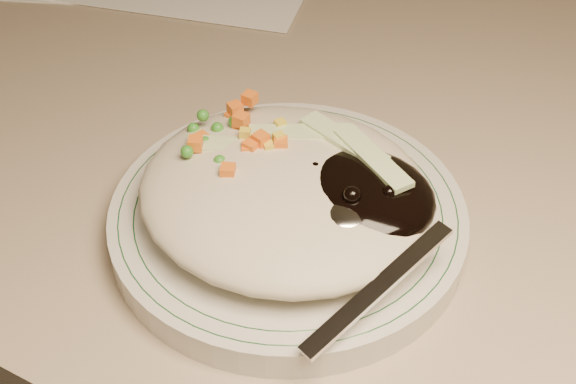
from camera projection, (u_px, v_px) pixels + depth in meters
The scene contains 4 objects.
desk at pixel (462, 300), 0.76m from camera, with size 1.40×0.70×0.74m.
plate at pixel (288, 221), 0.54m from camera, with size 0.24×0.24×0.02m, color silver.
plate_rim at pixel (288, 210), 0.53m from camera, with size 0.23×0.23×0.00m.
meal at pixel (293, 188), 0.51m from camera, with size 0.21×0.19×0.05m.
Camera 1 is at (0.09, 0.87, 1.13)m, focal length 50.00 mm.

